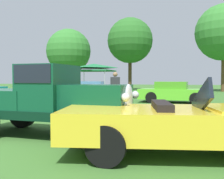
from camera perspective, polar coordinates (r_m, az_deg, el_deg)
ground_plane at (r=6.74m, az=-20.55°, el=-9.52°), size 120.00×120.00×0.00m
feature_pickup_truck at (r=6.43m, az=-14.22°, el=-2.23°), size 4.37×1.93×1.70m
neighbor_convertible at (r=4.92m, az=17.44°, el=-6.98°), size 4.82×2.56×1.40m
show_car_skyblue at (r=16.93m, az=-4.58°, el=-0.30°), size 4.12×2.23×1.22m
show_car_lime at (r=15.36m, az=13.45°, el=-0.62°), size 4.10×1.99×1.22m
spectator_near_truck at (r=11.69m, az=0.71°, el=0.09°), size 0.46×0.39×1.69m
canopy_tent_left_field at (r=24.54m, az=-15.22°, el=4.70°), size 3.38×3.38×2.71m
canopy_tent_center_field at (r=22.63m, az=-4.12°, el=4.98°), size 3.29×3.29×2.71m
treeline_far_left at (r=35.42m, az=-9.55°, el=8.32°), size 5.90×5.90×8.06m
treeline_mid_left at (r=32.97m, az=4.01°, el=10.69°), size 5.67×5.67×9.03m
treeline_center at (r=31.13m, az=23.48°, el=11.47°), size 6.13×6.13×9.50m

